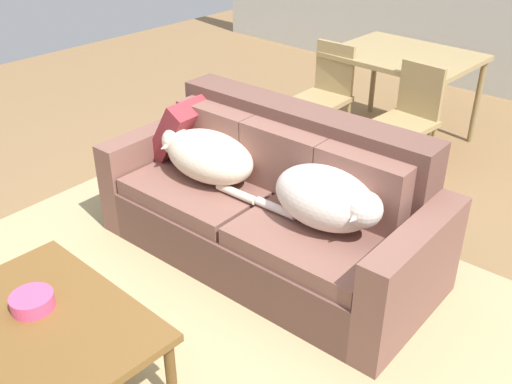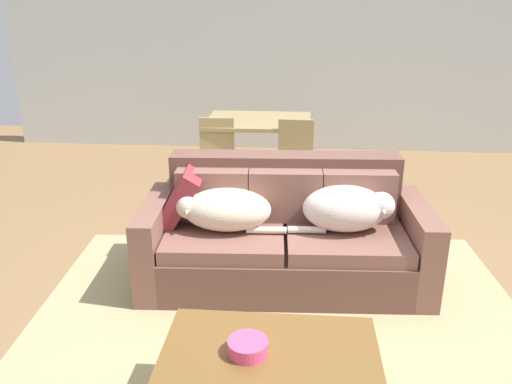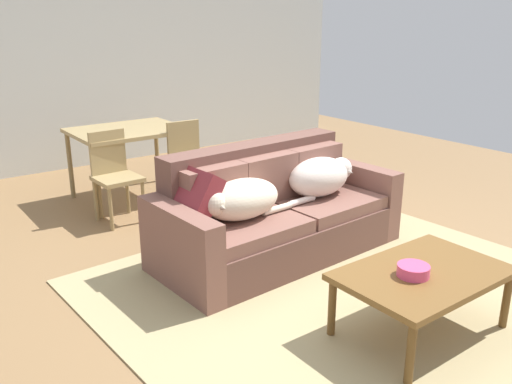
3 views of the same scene
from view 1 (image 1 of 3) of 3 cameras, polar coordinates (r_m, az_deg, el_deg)
ground_plane at (r=3.70m, az=-1.02°, el=-7.19°), size 10.00×10.00×0.00m
area_rug at (r=3.36m, az=-7.95°, el=-11.84°), size 3.47×3.19×0.01m
couch at (r=3.63m, az=1.69°, el=-1.45°), size 2.14×1.01×0.91m
dog_on_left_cushion at (r=3.69m, az=-4.79°, el=3.54°), size 0.80×0.41×0.31m
dog_on_right_cushion at (r=3.20m, az=6.91°, el=-0.66°), size 0.76×0.41×0.33m
throw_pillow_by_left_arm at (r=4.00m, az=-6.68°, el=6.18°), size 0.37×0.46×0.44m
coffee_table at (r=2.88m, az=-19.42°, el=-12.06°), size 1.05×0.70×0.43m
bowl_on_coffee_table at (r=2.91m, az=-20.73°, el=-9.84°), size 0.20×0.20×0.07m
dining_table at (r=5.25m, az=14.03°, el=11.98°), size 1.15×0.91×0.78m
dining_chair_near_left at (r=5.09m, az=6.78°, el=9.61°), size 0.42×0.42×0.88m
dining_chair_near_right at (r=4.66m, az=14.56°, el=7.09°), size 0.42×0.42×0.88m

